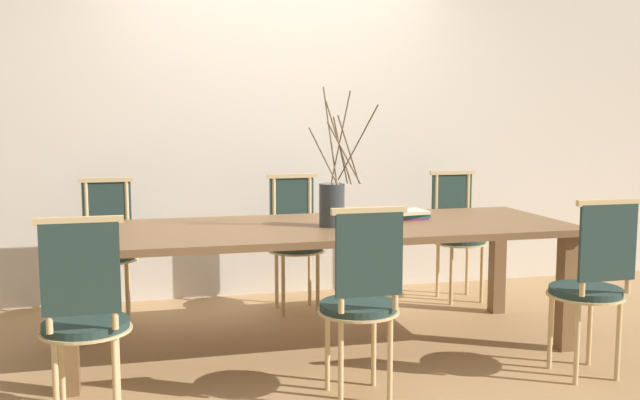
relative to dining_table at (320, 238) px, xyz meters
The scene contains 11 objects.
ground_plane 0.65m from the dining_table, ahead, with size 16.00×16.00×0.00m, color #A87F51.
wall_rear 1.66m from the dining_table, 90.00° to the left, with size 12.00×0.06×3.20m.
dining_table is the anchor object (origin of this frame).
chair_near_leftend 1.52m from the dining_table, 146.20° to the right, with size 0.40×0.40×0.96m.
chair_near_left 0.86m from the dining_table, 90.68° to the right, with size 0.40×0.40×0.96m.
chair_near_center 1.50m from the dining_table, 34.32° to the right, with size 0.40×0.40×0.96m.
chair_far_leftend 1.50m from the dining_table, 145.69° to the left, with size 0.40×0.40×0.96m.
chair_far_left 0.86m from the dining_table, 87.81° to the left, with size 0.40×0.40×0.96m.
chair_far_center 1.53m from the dining_table, 33.59° to the left, with size 0.40×0.40×0.96m.
vase_centerpiece 0.23m from the dining_table, 39.55° to the right, with size 0.39×0.41×0.80m.
book_stack 0.62m from the dining_table, 12.71° to the left, with size 0.26×0.21×0.05m.
Camera 1 is at (-1.01, -3.99, 1.37)m, focal length 40.00 mm.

